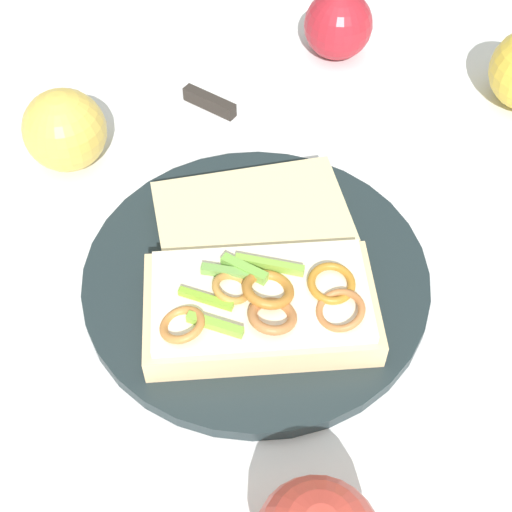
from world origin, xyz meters
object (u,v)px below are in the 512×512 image
object	(u,v)px
apple_1	(65,130)
sandwich	(261,305)
plate	(256,276)
knife	(200,98)
bread_slice_side	(252,220)
apple_3	(338,25)

from	to	relation	value
apple_1	sandwich	bearing A→B (deg)	-11.83
plate	sandwich	distance (m)	0.05
plate	knife	world-z (taller)	knife
plate	bread_slice_side	bearing A→B (deg)	129.12
apple_1	knife	distance (m)	0.14
plate	apple_3	world-z (taller)	apple_3
sandwich	bread_slice_side	xyz separation A→B (m)	(-0.06, 0.07, -0.01)
plate	bread_slice_side	distance (m)	0.05
plate	sandwich	xyz separation A→B (m)	(0.03, -0.03, 0.02)
sandwich	apple_3	xyz separation A→B (m)	(-0.13, 0.33, 0.01)
plate	apple_3	size ratio (longest dim) A/B	3.88
knife	plate	bearing A→B (deg)	138.62
plate	apple_3	distance (m)	0.32
bread_slice_side	knife	distance (m)	0.19
sandwich	knife	xyz separation A→B (m)	(-0.20, 0.19, -0.02)
apple_3	plate	bearing A→B (deg)	-70.94
sandwich	apple_1	size ratio (longest dim) A/B	2.61
apple_1	plate	bearing A→B (deg)	-4.53
apple_1	knife	world-z (taller)	apple_1
sandwich	knife	bearing A→B (deg)	-81.71
knife	bread_slice_side	bearing A→B (deg)	140.96
bread_slice_side	knife	bearing A→B (deg)	-85.40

